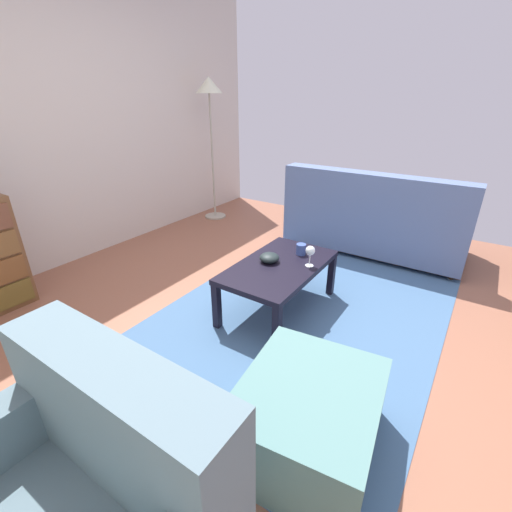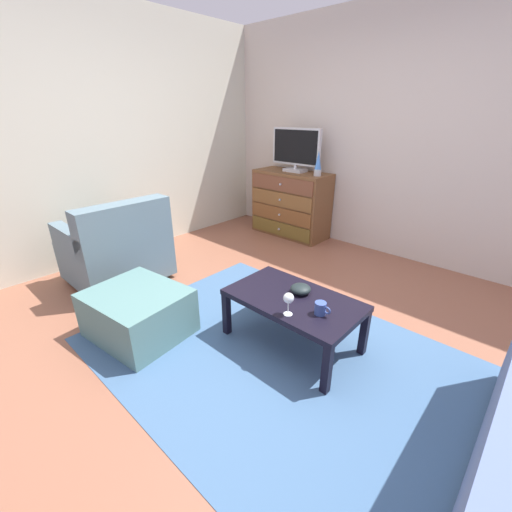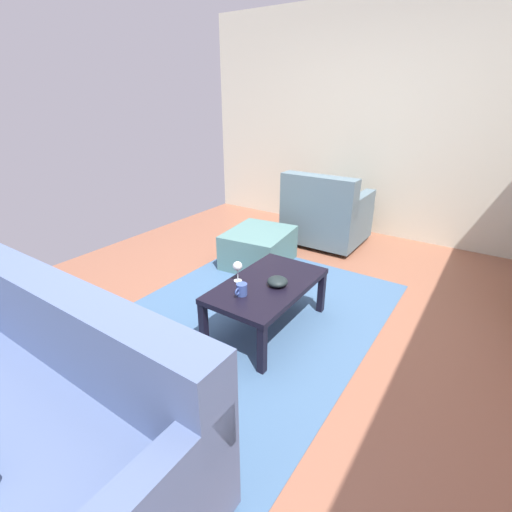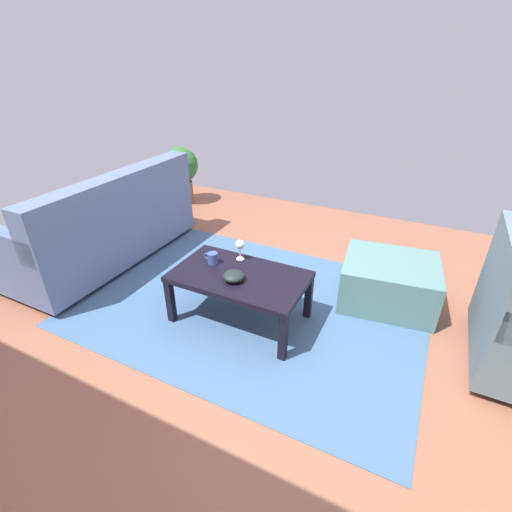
{
  "view_description": "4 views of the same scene",
  "coord_description": "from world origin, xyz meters",
  "px_view_note": "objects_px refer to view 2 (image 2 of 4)",
  "views": [
    {
      "loc": [
        -1.84,
        -1.14,
        1.53
      ],
      "look_at": [
        0.04,
        0.1,
        0.49
      ],
      "focal_mm": 24.61,
      "sensor_mm": 36.0,
      "label": 1
    },
    {
      "loc": [
        1.37,
        -1.68,
        1.6
      ],
      "look_at": [
        -0.09,
        -0.08,
        0.65
      ],
      "focal_mm": 23.27,
      "sensor_mm": 36.0,
      "label": 2
    },
    {
      "loc": [
        2.21,
        1.26,
        1.66
      ],
      "look_at": [
        0.08,
        -0.18,
        0.51
      ],
      "focal_mm": 25.62,
      "sensor_mm": 36.0,
      "label": 3
    },
    {
      "loc": [
        -0.88,
        1.92,
        1.76
      ],
      "look_at": [
        0.09,
        -0.06,
        0.53
      ],
      "focal_mm": 25.83,
      "sensor_mm": 36.0,
      "label": 4
    }
  ],
  "objects_px": {
    "dresser": "(291,204)",
    "bowl_decorative": "(301,289)",
    "ottoman": "(138,313)",
    "mug": "(321,308)",
    "tv": "(296,149)",
    "armchair": "(118,250)",
    "wine_glass": "(289,299)",
    "lava_lamp": "(318,164)",
    "coffee_table": "(293,303)"
  },
  "relations": [
    {
      "from": "dresser",
      "to": "tv",
      "type": "bearing_deg",
      "value": 39.58
    },
    {
      "from": "lava_lamp",
      "to": "wine_glass",
      "type": "distance_m",
      "value": 2.43
    },
    {
      "from": "wine_glass",
      "to": "mug",
      "type": "distance_m",
      "value": 0.22
    },
    {
      "from": "lava_lamp",
      "to": "bowl_decorative",
      "type": "distance_m",
      "value": 2.16
    },
    {
      "from": "dresser",
      "to": "bowl_decorative",
      "type": "distance_m",
      "value": 2.36
    },
    {
      "from": "coffee_table",
      "to": "ottoman",
      "type": "xyz_separation_m",
      "value": [
        -0.94,
        -0.7,
        -0.16
      ]
    },
    {
      "from": "bowl_decorative",
      "to": "armchair",
      "type": "height_order",
      "value": "armchair"
    },
    {
      "from": "wine_glass",
      "to": "armchair",
      "type": "relative_size",
      "value": 0.18
    },
    {
      "from": "dresser",
      "to": "ottoman",
      "type": "height_order",
      "value": "dresser"
    },
    {
      "from": "armchair",
      "to": "ottoman",
      "type": "xyz_separation_m",
      "value": [
        0.93,
        -0.33,
        -0.17
      ]
    },
    {
      "from": "armchair",
      "to": "ottoman",
      "type": "relative_size",
      "value": 1.23
    },
    {
      "from": "bowl_decorative",
      "to": "ottoman",
      "type": "distance_m",
      "value": 1.25
    },
    {
      "from": "coffee_table",
      "to": "ottoman",
      "type": "relative_size",
      "value": 1.35
    },
    {
      "from": "dresser",
      "to": "ottoman",
      "type": "xyz_separation_m",
      "value": [
        0.54,
        -2.62,
        -0.25
      ]
    },
    {
      "from": "tv",
      "to": "coffee_table",
      "type": "distance_m",
      "value": 2.56
    },
    {
      "from": "wine_glass",
      "to": "bowl_decorative",
      "type": "xyz_separation_m",
      "value": [
        -0.1,
        0.28,
        -0.08
      ]
    },
    {
      "from": "armchair",
      "to": "wine_glass",
      "type": "bearing_deg",
      "value": 5.27
    },
    {
      "from": "wine_glass",
      "to": "ottoman",
      "type": "xyz_separation_m",
      "value": [
        -1.04,
        -0.51,
        -0.32
      ]
    },
    {
      "from": "tv",
      "to": "mug",
      "type": "relative_size",
      "value": 6.28
    },
    {
      "from": "ottoman",
      "to": "lava_lamp",
      "type": "bearing_deg",
      "value": 92.72
    },
    {
      "from": "coffee_table",
      "to": "mug",
      "type": "height_order",
      "value": "mug"
    },
    {
      "from": "mug",
      "to": "wine_glass",
      "type": "bearing_deg",
      "value": -136.32
    },
    {
      "from": "lava_lamp",
      "to": "armchair",
      "type": "distance_m",
      "value": 2.49
    },
    {
      "from": "dresser",
      "to": "wine_glass",
      "type": "height_order",
      "value": "dresser"
    },
    {
      "from": "bowl_decorative",
      "to": "mug",
      "type": "bearing_deg",
      "value": -27.96
    },
    {
      "from": "bowl_decorative",
      "to": "ottoman",
      "type": "xyz_separation_m",
      "value": [
        -0.94,
        -0.79,
        -0.24
      ]
    },
    {
      "from": "coffee_table",
      "to": "tv",
      "type": "bearing_deg",
      "value": 126.8
    },
    {
      "from": "lava_lamp",
      "to": "ottoman",
      "type": "xyz_separation_m",
      "value": [
        0.12,
        -2.58,
        -0.83
      ]
    },
    {
      "from": "bowl_decorative",
      "to": "lava_lamp",
      "type": "bearing_deg",
      "value": 120.62
    },
    {
      "from": "bowl_decorative",
      "to": "ottoman",
      "type": "bearing_deg",
      "value": -139.94
    },
    {
      "from": "wine_glass",
      "to": "mug",
      "type": "bearing_deg",
      "value": 43.68
    },
    {
      "from": "mug",
      "to": "armchair",
      "type": "height_order",
      "value": "armchair"
    },
    {
      "from": "dresser",
      "to": "bowl_decorative",
      "type": "bearing_deg",
      "value": -51.11
    },
    {
      "from": "lava_lamp",
      "to": "armchair",
      "type": "height_order",
      "value": "lava_lamp"
    },
    {
      "from": "wine_glass",
      "to": "armchair",
      "type": "distance_m",
      "value": 1.98
    },
    {
      "from": "coffee_table",
      "to": "ottoman",
      "type": "bearing_deg",
      "value": -143.21
    },
    {
      "from": "tv",
      "to": "bowl_decorative",
      "type": "height_order",
      "value": "tv"
    },
    {
      "from": "wine_glass",
      "to": "bowl_decorative",
      "type": "bearing_deg",
      "value": 109.99
    },
    {
      "from": "dresser",
      "to": "wine_glass",
      "type": "distance_m",
      "value": 2.64
    },
    {
      "from": "armchair",
      "to": "ottoman",
      "type": "bearing_deg",
      "value": -19.33
    },
    {
      "from": "mug",
      "to": "ottoman",
      "type": "relative_size",
      "value": 0.16
    },
    {
      "from": "lava_lamp",
      "to": "armchair",
      "type": "xyz_separation_m",
      "value": [
        -0.81,
        -2.25,
        -0.67
      ]
    },
    {
      "from": "bowl_decorative",
      "to": "ottoman",
      "type": "relative_size",
      "value": 0.21
    },
    {
      "from": "tv",
      "to": "armchair",
      "type": "bearing_deg",
      "value": -100.15
    },
    {
      "from": "armchair",
      "to": "coffee_table",
      "type": "bearing_deg",
      "value": 11.41
    },
    {
      "from": "ottoman",
      "to": "mug",
      "type": "bearing_deg",
      "value": 28.72
    },
    {
      "from": "tv",
      "to": "mug",
      "type": "xyz_separation_m",
      "value": [
        1.71,
        -1.99,
        -0.72
      ]
    },
    {
      "from": "dresser",
      "to": "wine_glass",
      "type": "bearing_deg",
      "value": -53.21
    },
    {
      "from": "ottoman",
      "to": "bowl_decorative",
      "type": "bearing_deg",
      "value": 40.06
    },
    {
      "from": "mug",
      "to": "ottoman",
      "type": "distance_m",
      "value": 1.38
    }
  ]
}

